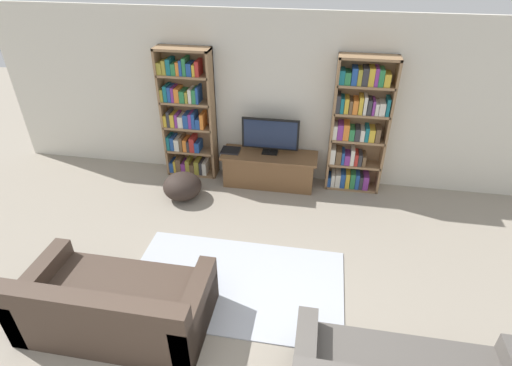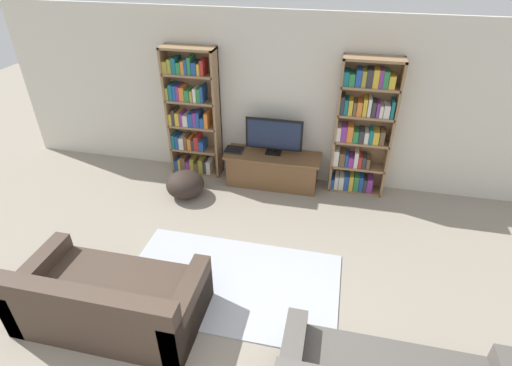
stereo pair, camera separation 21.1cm
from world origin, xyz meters
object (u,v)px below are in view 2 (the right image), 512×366
object	(u,v)px
bookshelf_right	(362,130)
beanbag_ottoman	(185,184)
television	(274,136)
bookshelf_left	(192,115)
couch_left_sectional	(110,301)
tv_stand	(272,169)
laptop	(234,150)

from	to	relation	value
bookshelf_right	beanbag_ottoman	xyz separation A→B (m)	(-2.53, -0.76, -0.83)
beanbag_ottoman	television	bearing A→B (deg)	28.58
bookshelf_left	beanbag_ottoman	world-z (taller)	bookshelf_left
couch_left_sectional	beanbag_ottoman	size ratio (longest dim) A/B	3.18
bookshelf_right	couch_left_sectional	xyz separation A→B (m)	(-2.43, -3.13, -0.76)
tv_stand	laptop	bearing A→B (deg)	179.09
couch_left_sectional	bookshelf_right	bearing A→B (deg)	52.26
tv_stand	beanbag_ottoman	xyz separation A→B (m)	(-1.24, -0.62, -0.07)
tv_stand	laptop	world-z (taller)	laptop
tv_stand	bookshelf_right	bearing A→B (deg)	6.11
tv_stand	beanbag_ottoman	world-z (taller)	tv_stand
bookshelf_right	television	xyz separation A→B (m)	(-1.29, -0.08, -0.19)
couch_left_sectional	bookshelf_left	bearing A→B (deg)	93.72
bookshelf_right	laptop	size ratio (longest dim) A/B	7.16
television	couch_left_sectional	bearing A→B (deg)	-110.48
tv_stand	television	xyz separation A→B (m)	(0.00, 0.05, 0.57)
bookshelf_right	laptop	world-z (taller)	bookshelf_right
beanbag_ottoman	tv_stand	bearing A→B (deg)	26.64
bookshelf_left	bookshelf_right	size ratio (longest dim) A/B	1.00
tv_stand	couch_left_sectional	size ratio (longest dim) A/B	0.81
laptop	bookshelf_left	bearing A→B (deg)	169.76
bookshelf_left	television	bearing A→B (deg)	-3.66
couch_left_sectional	tv_stand	bearing A→B (deg)	69.18
laptop	couch_left_sectional	bearing A→B (deg)	-99.69
television	couch_left_sectional	distance (m)	3.31
bookshelf_right	tv_stand	xyz separation A→B (m)	(-1.29, -0.14, -0.76)
television	beanbag_ottoman	distance (m)	1.55
tv_stand	television	distance (m)	0.57
bookshelf_right	tv_stand	bearing A→B (deg)	-173.89
tv_stand	television	size ratio (longest dim) A/B	1.70
laptop	beanbag_ottoman	bearing A→B (deg)	-134.25
laptop	beanbag_ottoman	distance (m)	0.95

